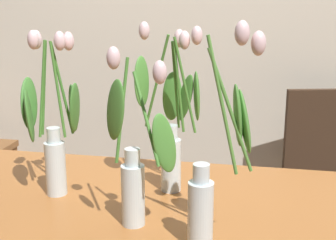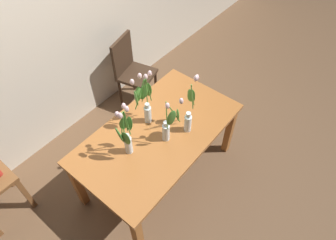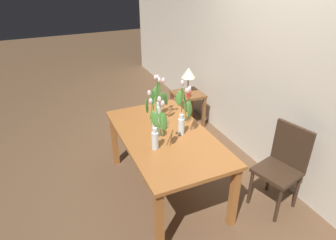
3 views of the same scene
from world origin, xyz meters
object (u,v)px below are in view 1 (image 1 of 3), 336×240
(tulip_vase_2, at_px, (214,177))
(tulip_vase_3, at_px, (135,169))
(dining_table, at_px, (148,235))
(tulip_vase_1, at_px, (173,122))
(tulip_vase_0, at_px, (54,130))
(dining_chair, at_px, (328,173))

(tulip_vase_2, relative_size, tulip_vase_3, 1.14)
(dining_table, relative_size, tulip_vase_1, 2.84)
(tulip_vase_0, xyz_separation_m, tulip_vase_3, (0.32, -0.19, -0.04))
(tulip_vase_1, xyz_separation_m, tulip_vase_2, (0.18, -0.37, -0.04))
(dining_table, height_order, tulip_vase_1, tulip_vase_1)
(dining_chair, bearing_deg, tulip_vase_1, -127.12)
(tulip_vase_0, bearing_deg, tulip_vase_3, -30.19)
(dining_table, bearing_deg, tulip_vase_0, 170.08)
(tulip_vase_1, bearing_deg, tulip_vase_0, -161.28)
(tulip_vase_1, distance_m, tulip_vase_3, 0.32)
(tulip_vase_0, bearing_deg, dining_table, -9.92)
(tulip_vase_0, bearing_deg, dining_chair, 43.79)
(dining_table, height_order, tulip_vase_3, tulip_vase_3)
(tulip_vase_1, distance_m, tulip_vase_2, 0.41)
(tulip_vase_0, height_order, tulip_vase_2, tulip_vase_2)
(dining_table, bearing_deg, tulip_vase_2, -39.68)
(tulip_vase_1, height_order, tulip_vase_2, tulip_vase_2)
(tulip_vase_3, bearing_deg, dining_chair, 59.35)
(dining_table, xyz_separation_m, tulip_vase_0, (-0.33, 0.06, 0.31))
(dining_table, distance_m, tulip_vase_2, 0.41)
(tulip_vase_1, distance_m, dining_chair, 1.14)
(dining_chair, bearing_deg, dining_table, -123.66)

